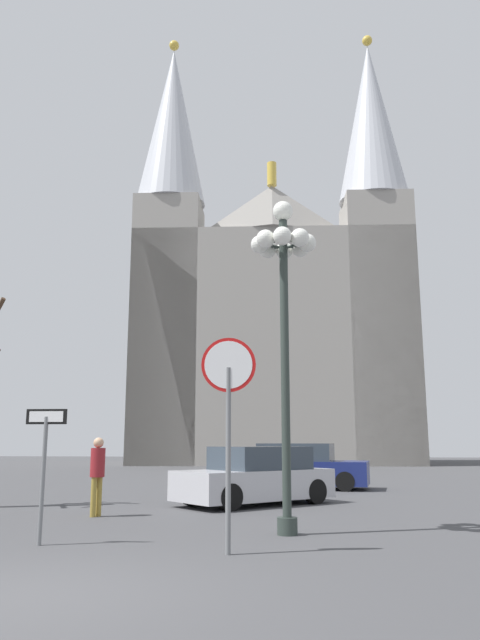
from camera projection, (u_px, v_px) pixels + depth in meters
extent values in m
plane|color=#424244|center=(13.00, 598.00, 6.45)|extent=(120.00, 120.00, 0.00)
cube|color=gray|center=(273.00, 353.00, 47.87)|extent=(21.04, 12.89, 16.71)
pyramid|color=gray|center=(272.00, 208.00, 45.19)|extent=(7.22, 2.50, 3.50)
cylinder|color=gold|center=(272.00, 174.00, 45.70)|extent=(0.70, 0.70, 1.80)
cube|color=gray|center=(168.00, 329.00, 45.15)|extent=(5.11, 5.11, 19.38)
cone|color=#B7BAC1|center=(172.00, 125.00, 48.31)|extent=(5.26, 5.26, 13.24)
sphere|color=gold|center=(174.00, 46.00, 49.67)|extent=(0.80, 0.80, 0.80)
cube|color=gray|center=(380.00, 328.00, 44.55)|extent=(5.11, 5.11, 19.38)
cone|color=#B7BAC1|center=(371.00, 121.00, 47.72)|extent=(5.26, 5.26, 13.24)
sphere|color=gold|center=(367.00, 41.00, 49.08)|extent=(0.80, 0.80, 0.80)
cylinder|color=slate|center=(228.00, 458.00, 9.18)|extent=(0.08, 0.08, 2.73)
cylinder|color=red|center=(229.00, 365.00, 9.45)|extent=(0.84, 0.11, 0.84)
cylinder|color=white|center=(228.00, 365.00, 9.43)|extent=(0.74, 0.07, 0.74)
cylinder|color=slate|center=(43.00, 480.00, 9.92)|extent=(0.07, 0.07, 2.01)
cube|color=black|center=(47.00, 417.00, 10.11)|extent=(0.69, 0.04, 0.25)
cube|color=white|center=(46.00, 417.00, 10.09)|extent=(0.58, 0.02, 0.17)
cylinder|color=#2D3833|center=(285.00, 370.00, 11.36)|extent=(0.16, 0.16, 5.81)
cylinder|color=#2D3833|center=(287.00, 526.00, 10.82)|extent=(0.36, 0.36, 0.30)
sphere|color=white|center=(283.00, 211.00, 11.96)|extent=(0.39, 0.39, 0.39)
sphere|color=white|center=(307.00, 243.00, 11.78)|extent=(0.35, 0.35, 0.35)
cylinder|color=#2D3833|center=(295.00, 243.00, 11.81)|extent=(0.05, 0.45, 0.05)
sphere|color=white|center=(300.00, 248.00, 12.11)|extent=(0.35, 0.35, 0.35)
cylinder|color=#2D3833|center=(292.00, 246.00, 11.97)|extent=(0.36, 0.36, 0.05)
sphere|color=white|center=(284.00, 251.00, 12.27)|extent=(0.35, 0.35, 0.35)
cylinder|color=#2D3833|center=(284.00, 247.00, 12.05)|extent=(0.45, 0.05, 0.05)
sphere|color=white|center=(268.00, 249.00, 12.18)|extent=(0.35, 0.35, 0.35)
cylinder|color=#2D3833|center=(275.00, 246.00, 12.00)|extent=(0.36, 0.36, 0.05)
sphere|color=white|center=(260.00, 244.00, 11.88)|extent=(0.35, 0.35, 0.35)
cylinder|color=#2D3833|center=(272.00, 244.00, 11.85)|extent=(0.05, 0.45, 0.05)
sphere|color=white|center=(266.00, 239.00, 11.55)|extent=(0.35, 0.35, 0.35)
cylinder|color=#2D3833|center=(275.00, 241.00, 11.69)|extent=(0.36, 0.36, 0.05)
sphere|color=white|center=(282.00, 236.00, 11.39)|extent=(0.35, 0.35, 0.35)
cylinder|color=#2D3833|center=(283.00, 240.00, 11.61)|extent=(0.45, 0.05, 0.05)
sphere|color=white|center=(300.00, 238.00, 11.48)|extent=(0.35, 0.35, 0.35)
cylinder|color=#2D3833|center=(291.00, 241.00, 11.66)|extent=(0.36, 0.36, 0.05)
cube|color=navy|center=(303.00, 473.00, 21.45)|extent=(4.71, 2.50, 0.79)
cube|color=#333D47|center=(296.00, 452.00, 21.64)|extent=(2.73, 2.03, 0.60)
cylinder|color=black|center=(349.00, 479.00, 21.84)|extent=(0.66, 0.31, 0.64)
cylinder|color=black|center=(345.00, 481.00, 20.22)|extent=(0.66, 0.31, 0.64)
cylinder|color=black|center=(265.00, 477.00, 22.58)|extent=(0.66, 0.31, 0.64)
cylinder|color=black|center=(255.00, 480.00, 20.97)|extent=(0.66, 0.31, 0.64)
cube|color=#B7B7BC|center=(254.00, 484.00, 16.05)|extent=(4.25, 4.20, 0.74)
cube|color=#333D47|center=(260.00, 458.00, 16.30)|extent=(2.81, 2.80, 0.59)
cylinder|color=black|center=(230.00, 497.00, 14.52)|extent=(0.61, 0.60, 0.64)
cylinder|color=black|center=(191.00, 493.00, 15.80)|extent=(0.61, 0.60, 0.64)
cylinder|color=black|center=(315.00, 491.00, 16.22)|extent=(0.61, 0.60, 0.64)
cylinder|color=black|center=(275.00, 488.00, 17.49)|extent=(0.61, 0.60, 0.64)
cylinder|color=olive|center=(99.00, 497.00, 13.57)|extent=(0.12, 0.12, 0.84)
cylinder|color=olive|center=(93.00, 497.00, 13.44)|extent=(0.12, 0.12, 0.84)
cylinder|color=maroon|center=(98.00, 462.00, 13.64)|extent=(0.32, 0.32, 0.63)
sphere|color=tan|center=(99.00, 443.00, 13.73)|extent=(0.23, 0.23, 0.23)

